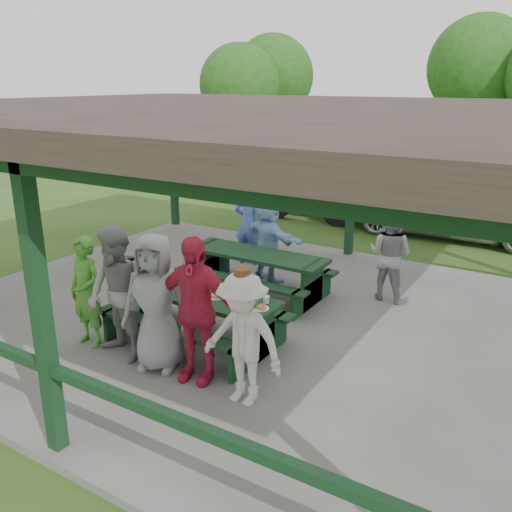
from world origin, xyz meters
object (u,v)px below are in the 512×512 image
Objects in this scene: spectator_grey at (390,255)px; spectator_blue at (249,223)px; pickup_truck at (463,207)px; picnic_table_far at (256,268)px; contestant_grey_mid at (156,303)px; farm_trailer at (319,193)px; contestant_white_fedora at (243,339)px; contestant_grey_left at (118,295)px; picnic_table_near at (194,311)px; spectator_lblue at (269,238)px; contestant_red at (195,309)px; contestant_green at (86,292)px.

spectator_blue is at bearing 0.79° from spectator_grey.
pickup_truck is (3.13, 4.87, -0.23)m from spectator_blue.
contestant_grey_mid reaches higher than picnic_table_far.
spectator_blue is 4.79m from farm_trailer.
contestant_white_fedora is at bearing -22.76° from contestant_grey_mid.
contestant_grey_left is at bearing -96.43° from picnic_table_far.
contestant_white_fedora is at bearing -70.88° from farm_trailer.
farm_trailer is at bearing 91.13° from pickup_truck.
spectator_grey is at bearing 71.02° from contestant_grey_left.
contestant_grey_left is 0.48× the size of farm_trailer.
spectator_blue reaches higher than picnic_table_near.
contestant_red is at bearing 129.41° from spectator_lblue.
farm_trailer is (-3.83, -0.14, -0.05)m from pickup_truck.
picnic_table_near is 0.66× the size of farm_trailer.
spectator_lblue is (-1.80, 3.62, 0.01)m from contestant_white_fedora.
pickup_truck is (1.27, 8.98, -0.32)m from contestant_red.
contestant_white_fedora is at bearing 115.48° from spectator_blue.
spectator_lblue reaches higher than spectator_grey.
contestant_red is 1.11× the size of spectator_blue.
spectator_grey is at bearing 63.62° from contestant_red.
spectator_blue is at bearing -13.64° from spectator_lblue.
contestant_grey_left is 1.18m from contestant_red.
contestant_red is 0.49× the size of farm_trailer.
picnic_table_near is 1.56× the size of spectator_lblue.
farm_trailer is (-0.71, 8.90, -0.23)m from contestant_green.
contestant_grey_mid is (0.59, 0.07, -0.01)m from contestant_grey_left.
spectator_grey is (1.80, 3.00, 0.31)m from picnic_table_near.
contestant_grey_left is at bearing 92.83° from spectator_blue.
picnic_table_near is at bearing 165.97° from pickup_truck.
spectator_blue reaches higher than contestant_white_fedora.
contestant_white_fedora reaches higher than spectator_lblue.
farm_trailer is at bearing 103.44° from picnic_table_near.
farm_trailer is (-1.39, 8.96, -0.36)m from contestant_grey_left.
contestant_grey_left is (-0.54, -0.90, 0.44)m from picnic_table_near.
contestant_red reaches higher than contestant_white_fedora.
farm_trailer is (-3.73, 5.07, -0.23)m from spectator_grey.
picnic_table_far is 1.50× the size of spectator_blue.
contestant_red is at bearing 79.91° from spectator_grey.
farm_trailer is at bearing -50.83° from spectator_lblue.
contestant_red is at bearing 17.74° from contestant_grey_left.
contestant_green is 0.98× the size of spectator_lblue.
contestant_grey_mid is 1.08× the size of spectator_blue.
spectator_lblue is at bearing 136.91° from spectator_blue.
spectator_blue is at bearing 110.11° from picnic_table_near.
contestant_grey_left is at bearing -179.05° from contestant_white_fedora.
farm_trailer is at bearing 97.83° from contestant_green.
contestant_green is 0.85× the size of contestant_red.
spectator_lblue is (-0.44, 3.53, -0.10)m from contestant_grey_mid.
pickup_truck is (1.91, 8.20, 0.13)m from picnic_table_near.
contestant_red is (1.17, 0.12, 0.02)m from contestant_grey_left.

